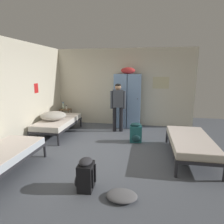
# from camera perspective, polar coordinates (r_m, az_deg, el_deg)

# --- Properties ---
(ground_plane) EXTENTS (8.17, 8.17, 0.00)m
(ground_plane) POSITION_cam_1_polar(r_m,az_deg,el_deg) (4.96, -0.52, -11.41)
(ground_plane) COLOR #565B66
(room_backdrop) EXTENTS (4.93, 5.17, 2.73)m
(room_backdrop) POSITION_cam_1_polar(r_m,az_deg,el_deg) (6.14, -9.82, 6.15)
(room_backdrop) COLOR beige
(room_backdrop) RESTS_ON ground_plane
(locker_bank) EXTENTS (0.90, 0.55, 2.07)m
(locker_bank) POSITION_cam_1_polar(r_m,az_deg,el_deg) (6.85, 4.53, 3.56)
(locker_bank) COLOR #7A9ECC
(locker_bank) RESTS_ON ground_plane
(shelf_unit) EXTENTS (0.38, 0.30, 0.57)m
(shelf_unit) POSITION_cam_1_polar(r_m,az_deg,el_deg) (7.49, -13.34, -0.85)
(shelf_unit) COLOR brown
(shelf_unit) RESTS_ON ground_plane
(bed_left_rear) EXTENTS (0.90, 1.90, 0.49)m
(bed_left_rear) POSITION_cam_1_polar(r_m,az_deg,el_deg) (6.37, -15.35, -2.90)
(bed_left_rear) COLOR #28282D
(bed_left_rear) RESTS_ON ground_plane
(bed_right) EXTENTS (0.90, 1.90, 0.49)m
(bed_right) POSITION_cam_1_polar(r_m,az_deg,el_deg) (4.83, 21.79, -8.11)
(bed_right) COLOR #28282D
(bed_right) RESTS_ON ground_plane
(bedding_heap) EXTENTS (0.76, 0.76, 0.25)m
(bedding_heap) POSITION_cam_1_polar(r_m,az_deg,el_deg) (6.26, -16.60, -1.02)
(bedding_heap) COLOR #B7B2A8
(bedding_heap) RESTS_ON bed_left_rear
(person_traveler) EXTENTS (0.49, 0.25, 1.56)m
(person_traveler) POSITION_cam_1_polar(r_m,az_deg,el_deg) (6.31, 1.73, 2.61)
(person_traveler) COLOR black
(person_traveler) RESTS_ON ground_plane
(water_bottle) EXTENTS (0.07, 0.07, 0.25)m
(water_bottle) POSITION_cam_1_polar(r_m,az_deg,el_deg) (7.48, -13.97, 1.73)
(water_bottle) COLOR silver
(water_bottle) RESTS_ON shelf_unit
(lotion_bottle) EXTENTS (0.05, 0.05, 0.15)m
(lotion_bottle) POSITION_cam_1_polar(r_m,az_deg,el_deg) (7.37, -13.07, 1.27)
(lotion_bottle) COLOR white
(lotion_bottle) RESTS_ON shelf_unit
(backpack_black) EXTENTS (0.34, 0.33, 0.55)m
(backpack_black) POSITION_cam_1_polar(r_m,az_deg,el_deg) (3.48, -7.70, -17.59)
(backpack_black) COLOR black
(backpack_black) RESTS_ON ground_plane
(backpack_teal) EXTENTS (0.35, 0.36, 0.55)m
(backpack_teal) POSITION_cam_1_polar(r_m,az_deg,el_deg) (5.55, 6.89, -6.05)
(backpack_teal) COLOR #23666B
(backpack_teal) RESTS_ON ground_plane
(clothes_pile_grey) EXTENTS (0.50, 0.38, 0.10)m
(clothes_pile_grey) POSITION_cam_1_polar(r_m,az_deg,el_deg) (3.34, 2.81, -23.08)
(clothes_pile_grey) COLOR slate
(clothes_pile_grey) RESTS_ON ground_plane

